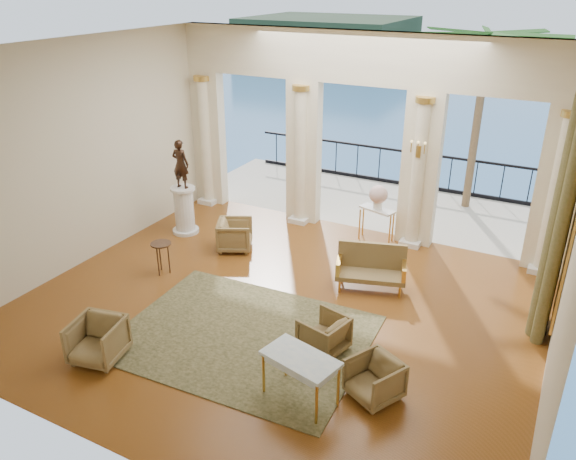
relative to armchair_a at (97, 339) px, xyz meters
The scene contains 23 objects.
floor 3.21m from the armchair_a, 56.35° to the left, with size 9.00×9.00×0.00m, color #4A2C0A.
room_walls 3.42m from the armchair_a, 40.99° to the left, with size 9.00×9.00×9.00m.
arcade 7.06m from the armchair_a, 74.75° to the left, with size 9.00×0.56×4.50m.
terrace 8.64m from the armchair_a, 78.20° to the left, with size 10.00×3.60×0.10m, color beige.
balustrade 10.21m from the armchair_a, 80.04° to the left, with size 9.00×0.06×1.03m.
palm_tree 10.65m from the armchair_a, 67.85° to the left, with size 2.00×2.00×4.50m.
headland 78.02m from the armchair_a, 111.24° to the left, with size 22.00×18.00×6.00m, color black.
sea 63.00m from the armchair_a, 88.39° to the left, with size 160.00×160.00×0.00m, color #2E5B91.
curtain 7.52m from the armchair_a, 34.46° to the left, with size 0.33×1.40×4.09m.
window_frame 7.68m from the armchair_a, 33.66° to the left, with size 0.04×1.60×3.40m, color gold.
wall_sconce 7.17m from the armchair_a, 62.80° to the left, with size 0.30×0.11×0.33m.
rug 2.33m from the armchair_a, 42.86° to the left, with size 4.04×3.14×0.02m, color #2A3118.
armchair_a is the anchor object (origin of this frame).
armchair_b 4.29m from the armchair_a, 15.94° to the left, with size 0.66×0.62×0.68m, color #4F4021.
armchair_c 3.55m from the armchair_a, 31.37° to the left, with size 0.66×0.62×0.68m, color #4F4021.
armchair_d 4.30m from the armchair_a, 92.87° to the left, with size 0.72×0.68×0.74m, color #4F4021.
settee 5.10m from the armchair_a, 53.97° to the left, with size 1.42×0.92×0.87m.
game_table 3.29m from the armchair_a, 11.46° to the left, with size 1.17×0.81×0.73m.
pedestal 4.84m from the armchair_a, 111.04° to the left, with size 0.61×0.61×1.12m.
statue 5.00m from the armchair_a, 111.04° to the left, with size 0.41×0.27×1.12m, color #2F1E15.
console_table 6.64m from the armchair_a, 69.12° to the left, with size 0.86×0.54×0.77m.
urn 6.67m from the armchair_a, 69.12° to the left, with size 0.41×0.41×0.55m.
side_table 2.85m from the armchair_a, 108.92° to the left, with size 0.41×0.41×0.67m.
Camera 1 is at (4.23, -7.67, 5.55)m, focal length 35.00 mm.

